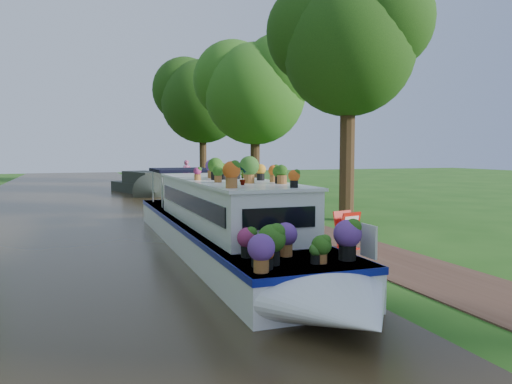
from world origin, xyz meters
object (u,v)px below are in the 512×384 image
object	(u,v)px
second_boat	(145,185)
pedestrian_pink	(187,174)
sandwich_board	(347,232)
plant_boat	(225,221)

from	to	relation	value
second_boat	pedestrian_pink	distance (m)	5.03
sandwich_board	pedestrian_pink	world-z (taller)	pedestrian_pink
pedestrian_pink	second_boat	bearing A→B (deg)	-138.61
second_boat	sandwich_board	xyz separation A→B (m)	(2.65, -19.32, -0.06)
sandwich_board	pedestrian_pink	xyz separation A→B (m)	(0.72, 23.02, 0.52)
second_boat	sandwich_board	bearing A→B (deg)	-98.48
second_boat	sandwich_board	size ratio (longest dim) A/B	7.36
sandwich_board	pedestrian_pink	size ratio (longest dim) A/B	0.51
plant_boat	sandwich_board	world-z (taller)	plant_boat
sandwich_board	pedestrian_pink	distance (m)	23.04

